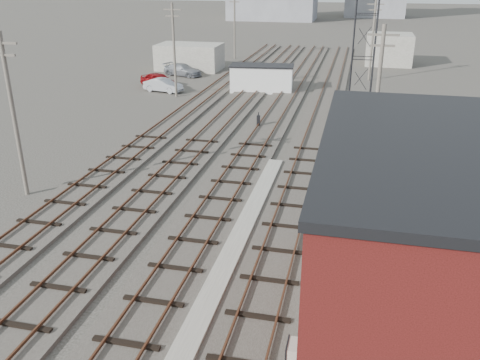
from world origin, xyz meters
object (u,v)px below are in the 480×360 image
(site_trailer, at_px, (262,78))
(car_silver, at_px, (163,85))
(switch_stand, at_px, (258,121))
(car_red, at_px, (159,80))
(car_grey, at_px, (183,70))

(site_trailer, bearing_deg, car_silver, -171.36)
(site_trailer, bearing_deg, switch_stand, -85.67)
(switch_stand, distance_m, car_red, 18.60)
(site_trailer, xyz_separation_m, car_red, (-11.29, -0.54, -0.61))
(switch_stand, relative_size, car_grey, 0.25)
(site_trailer, height_order, car_silver, site_trailer)
(site_trailer, relative_size, car_silver, 1.62)
(site_trailer, distance_m, car_silver, 10.35)
(switch_stand, xyz_separation_m, car_grey, (-13.25, 19.67, 0.14))
(switch_stand, relative_size, car_silver, 0.29)
(switch_stand, xyz_separation_m, car_silver, (-12.30, 10.75, 0.13))
(site_trailer, height_order, car_grey, site_trailer)
(switch_stand, relative_size, site_trailer, 0.18)
(site_trailer, distance_m, car_grey, 12.72)
(switch_stand, xyz_separation_m, car_red, (-13.57, 12.72, 0.22))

